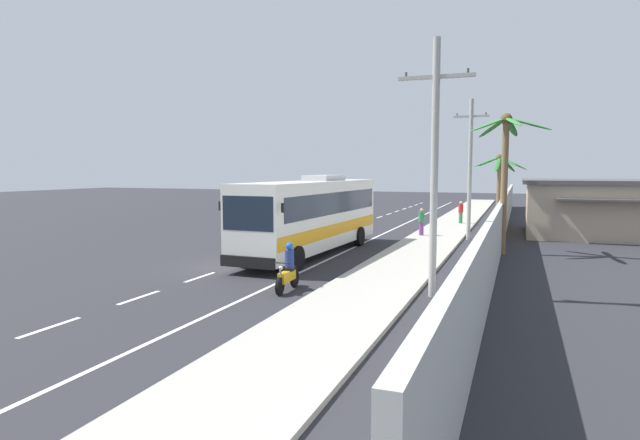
{
  "coord_description": "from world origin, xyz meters",
  "views": [
    {
      "loc": [
        11.47,
        -19.74,
        4.13
      ],
      "look_at": [
        2.39,
        4.42,
        1.7
      ],
      "focal_mm": 29.89,
      "sensor_mm": 36.0,
      "label": 1
    }
  ],
  "objects_px": {
    "pedestrian_near_kerb": "(421,221)",
    "utility_pole_nearest": "(435,163)",
    "pedestrian_midwalk": "(461,212)",
    "utility_pole_mid": "(470,167)",
    "palm_nearest": "(505,157)",
    "palm_second": "(499,173)",
    "roadside_building": "(613,208)",
    "coach_bus_foreground": "(312,213)",
    "motorcycle_beside_bus": "(288,271)"
  },
  "relations": [
    {
      "from": "pedestrian_near_kerb",
      "to": "utility_pole_nearest",
      "type": "height_order",
      "value": "utility_pole_nearest"
    },
    {
      "from": "pedestrian_near_kerb",
      "to": "pedestrian_midwalk",
      "type": "relative_size",
      "value": 1.0
    },
    {
      "from": "utility_pole_mid",
      "to": "utility_pole_nearest",
      "type": "bearing_deg",
      "value": -89.26
    },
    {
      "from": "palm_nearest",
      "to": "palm_second",
      "type": "height_order",
      "value": "palm_nearest"
    },
    {
      "from": "palm_second",
      "to": "roadside_building",
      "type": "distance_m",
      "value": 8.65
    },
    {
      "from": "coach_bus_foreground",
      "to": "palm_nearest",
      "type": "height_order",
      "value": "palm_nearest"
    },
    {
      "from": "motorcycle_beside_bus",
      "to": "pedestrian_near_kerb",
      "type": "distance_m",
      "value": 16.18
    },
    {
      "from": "utility_pole_nearest",
      "to": "palm_second",
      "type": "xyz_separation_m",
      "value": [
        1.12,
        24.59,
        -0.47
      ]
    },
    {
      "from": "pedestrian_near_kerb",
      "to": "utility_pole_nearest",
      "type": "distance_m",
      "value": 15.88
    },
    {
      "from": "pedestrian_near_kerb",
      "to": "palm_second",
      "type": "relative_size",
      "value": 0.31
    },
    {
      "from": "pedestrian_midwalk",
      "to": "utility_pole_nearest",
      "type": "height_order",
      "value": "utility_pole_nearest"
    },
    {
      "from": "utility_pole_nearest",
      "to": "palm_nearest",
      "type": "distance_m",
      "value": 10.26
    },
    {
      "from": "motorcycle_beside_bus",
      "to": "coach_bus_foreground",
      "type": "bearing_deg",
      "value": 105.42
    },
    {
      "from": "pedestrian_near_kerb",
      "to": "palm_second",
      "type": "bearing_deg",
      "value": -129.59
    },
    {
      "from": "utility_pole_mid",
      "to": "palm_second",
      "type": "relative_size",
      "value": 1.55
    },
    {
      "from": "utility_pole_mid",
      "to": "palm_nearest",
      "type": "distance_m",
      "value": 5.44
    },
    {
      "from": "pedestrian_near_kerb",
      "to": "utility_pole_mid",
      "type": "distance_m",
      "value": 4.34
    },
    {
      "from": "pedestrian_near_kerb",
      "to": "palm_nearest",
      "type": "bearing_deg",
      "value": 117.57
    },
    {
      "from": "motorcycle_beside_bus",
      "to": "palm_nearest",
      "type": "bearing_deg",
      "value": 58.72
    },
    {
      "from": "motorcycle_beside_bus",
      "to": "palm_nearest",
      "type": "distance_m",
      "value": 13.44
    },
    {
      "from": "coach_bus_foreground",
      "to": "utility_pole_mid",
      "type": "height_order",
      "value": "utility_pole_mid"
    },
    {
      "from": "roadside_building",
      "to": "pedestrian_near_kerb",
      "type": "bearing_deg",
      "value": -157.2
    },
    {
      "from": "palm_nearest",
      "to": "roadside_building",
      "type": "height_order",
      "value": "palm_nearest"
    },
    {
      "from": "motorcycle_beside_bus",
      "to": "utility_pole_mid",
      "type": "height_order",
      "value": "utility_pole_mid"
    },
    {
      "from": "utility_pole_mid",
      "to": "roadside_building",
      "type": "bearing_deg",
      "value": 30.1
    },
    {
      "from": "pedestrian_near_kerb",
      "to": "utility_pole_mid",
      "type": "xyz_separation_m",
      "value": [
        2.8,
        -0.14,
        3.31
      ]
    },
    {
      "from": "utility_pole_mid",
      "to": "palm_nearest",
      "type": "relative_size",
      "value": 1.2
    },
    {
      "from": "roadside_building",
      "to": "palm_nearest",
      "type": "bearing_deg",
      "value": -122.3
    },
    {
      "from": "coach_bus_foreground",
      "to": "palm_nearest",
      "type": "xyz_separation_m",
      "value": [
        8.78,
        3.21,
        2.76
      ]
    },
    {
      "from": "pedestrian_midwalk",
      "to": "roadside_building",
      "type": "height_order",
      "value": "roadside_building"
    },
    {
      "from": "coach_bus_foreground",
      "to": "motorcycle_beside_bus",
      "type": "xyz_separation_m",
      "value": [
        2.13,
        -7.73,
        -1.34
      ]
    },
    {
      "from": "motorcycle_beside_bus",
      "to": "palm_nearest",
      "type": "xyz_separation_m",
      "value": [
        6.65,
        10.94,
        4.1
      ]
    },
    {
      "from": "pedestrian_near_kerb",
      "to": "motorcycle_beside_bus",
      "type": "bearing_deg",
      "value": 67.85
    },
    {
      "from": "utility_pole_nearest",
      "to": "roadside_building",
      "type": "bearing_deg",
      "value": 67.91
    },
    {
      "from": "utility_pole_nearest",
      "to": "utility_pole_mid",
      "type": "xyz_separation_m",
      "value": [
        -0.19,
        15.09,
        -0.04
      ]
    },
    {
      "from": "palm_second",
      "to": "utility_pole_nearest",
      "type": "bearing_deg",
      "value": -92.61
    },
    {
      "from": "palm_nearest",
      "to": "pedestrian_midwalk",
      "type": "bearing_deg",
      "value": 104.02
    },
    {
      "from": "utility_pole_mid",
      "to": "palm_nearest",
      "type": "height_order",
      "value": "utility_pole_mid"
    },
    {
      "from": "utility_pole_nearest",
      "to": "palm_second",
      "type": "height_order",
      "value": "utility_pole_nearest"
    },
    {
      "from": "pedestrian_near_kerb",
      "to": "utility_pole_mid",
      "type": "height_order",
      "value": "utility_pole_mid"
    },
    {
      "from": "pedestrian_near_kerb",
      "to": "palm_nearest",
      "type": "xyz_separation_m",
      "value": [
        4.87,
        -5.15,
        3.77
      ]
    },
    {
      "from": "utility_pole_mid",
      "to": "palm_second",
      "type": "distance_m",
      "value": 9.6
    },
    {
      "from": "motorcycle_beside_bus",
      "to": "roadside_building",
      "type": "xyz_separation_m",
      "value": [
        12.84,
        20.73,
        1.11
      ]
    },
    {
      "from": "utility_pole_mid",
      "to": "palm_second",
      "type": "xyz_separation_m",
      "value": [
        1.32,
        9.5,
        -0.43
      ]
    },
    {
      "from": "coach_bus_foreground",
      "to": "pedestrian_midwalk",
      "type": "height_order",
      "value": "coach_bus_foreground"
    },
    {
      "from": "coach_bus_foreground",
      "to": "motorcycle_beside_bus",
      "type": "bearing_deg",
      "value": -74.58
    },
    {
      "from": "motorcycle_beside_bus",
      "to": "palm_second",
      "type": "xyz_separation_m",
      "value": [
        5.89,
        25.45,
        3.21
      ]
    },
    {
      "from": "pedestrian_midwalk",
      "to": "palm_nearest",
      "type": "distance_m",
      "value": 14.48
    },
    {
      "from": "roadside_building",
      "to": "pedestrian_midwalk",
      "type": "bearing_deg",
      "value": 158.53
    },
    {
      "from": "motorcycle_beside_bus",
      "to": "pedestrian_midwalk",
      "type": "distance_m",
      "value": 24.72
    }
  ]
}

